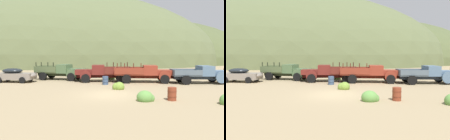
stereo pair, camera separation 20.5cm
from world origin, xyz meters
The scene contains 14 objects.
ground_plane centered at (0.00, 0.00, 0.00)m, with size 300.00×300.00×0.00m, color #998460.
hill_distant centered at (-17.54, 56.13, 0.00)m, with size 105.21×60.76×45.99m, color #56603D.
hill_far_right centered at (13.28, 77.23, 0.00)m, with size 87.15×75.96×35.02m, color #4C5633.
car_primer_gray centered at (-10.47, 7.50, 0.82)m, with size 4.73×2.31×1.57m.
truck_weathered_green centered at (-5.63, 9.75, 1.00)m, with size 6.24×3.38×2.16m.
truck_oxblood centered at (-1.17, 7.98, 1.00)m, with size 6.33×2.55×2.16m.
truck_rust_red centered at (4.34, 7.35, 1.01)m, with size 6.73×2.94×2.16m.
truck_chalk_blue centered at (10.03, 6.44, 1.01)m, with size 5.94×2.52×1.89m.
oil_drum_foreground centered at (4.28, -2.11, 0.45)m, with size 0.62×0.62×0.89m.
oil_drum_spare centered at (-0.42, 5.51, 0.43)m, with size 0.64×0.64×0.86m.
bush_front_left centered at (-0.10, 10.18, 0.28)m, with size 1.57×1.24×1.06m.
bush_between_trucks centered at (0.81, 2.50, 0.22)m, with size 1.08×0.83×0.86m.
bush_back_edge centered at (2.52, -2.24, 0.23)m, with size 1.20×1.03×0.91m.
bush_front_right centered at (0.73, 12.03, 0.24)m, with size 1.11×1.00×1.05m.
Camera 2 is at (0.47, -16.27, 3.06)m, focal length 34.35 mm.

